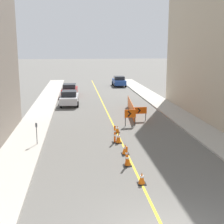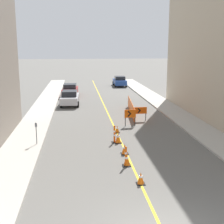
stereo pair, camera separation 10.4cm
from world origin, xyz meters
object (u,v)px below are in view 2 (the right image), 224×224
Objects in this scene: parked_car_curb_near at (70,98)px; parked_car_curb_far at (120,81)px; traffic_cone_second at (127,160)px; traffic_cone_fifth at (117,129)px; arrow_barricade_secondary at (140,111)px; delineator_post_rear at (114,135)px; parking_meter_near_curb at (36,129)px; traffic_cone_third at (125,149)px; delineator_post_front at (126,158)px; traffic_cone_fourth at (118,138)px; traffic_cone_nearest at (141,178)px; arrow_barricade_primary at (130,115)px; parked_car_curb_mid at (70,90)px.

parked_car_curb_far is at bearing 66.62° from parked_car_curb_near.
traffic_cone_second is 6.45m from traffic_cone_fifth.
parked_car_curb_far is at bearing 82.12° from arrow_barricade_secondary.
parking_meter_near_curb reaches higher than delineator_post_rear.
traffic_cone_third is 8.49m from arrow_barricade_secondary.
traffic_cone_fifth is at bearing 86.73° from delineator_post_front.
traffic_cone_fourth is at bearing -118.47° from arrow_barricade_secondary.
traffic_cone_nearest is 20.40m from parked_car_curb_near.
traffic_cone_second is 0.62× the size of delineator_post_front.
parked_car_curb_far is (2.56, 25.07, -0.14)m from arrow_barricade_primary.
parked_car_curb_near is (-3.37, 17.77, 0.47)m from traffic_cone_second.
delineator_post_rear is at bearing -74.48° from parked_car_curb_near.
delineator_post_rear is 0.27× the size of parked_car_curb_near.
arrow_barricade_secondary is 0.27× the size of parked_car_curb_mid.
traffic_cone_nearest is 6.41m from delineator_post_rear.
parking_meter_near_curb is (-5.20, -0.05, 0.77)m from traffic_cone_fourth.
delineator_post_front is 0.93× the size of arrow_barricade_secondary.
parked_car_curb_near is at bearing 107.96° from traffic_cone_fifth.
traffic_cone_second reaches higher than traffic_cone_fifth.
arrow_barricade_primary is at bearing -60.33° from parked_car_curb_near.
parked_car_curb_far reaches higher than delineator_post_rear.
delineator_post_front is at bearing -77.15° from parked_car_curb_near.
parked_car_curb_near is at bearing 103.91° from traffic_cone_fourth.
parking_meter_near_curb is (-4.98, -0.18, 0.62)m from delineator_post_rear.
delineator_post_front is 0.94× the size of delineator_post_rear.
traffic_cone_fifth is at bearing -97.02° from parked_car_curb_far.
arrow_barricade_primary reaches higher than delineator_post_front.
traffic_cone_fifth is at bearing 78.53° from delineator_post_rear.
traffic_cone_fourth reaches higher than traffic_cone_nearest.
traffic_cone_fourth is 4.06m from delineator_post_front.
delineator_post_front is 0.25× the size of parked_car_curb_far.
delineator_post_rear is (-0.33, 2.29, 0.20)m from traffic_cone_third.
traffic_cone_fourth is at bearing -96.83° from parked_car_curb_far.
arrow_barricade_primary is at bearing 78.88° from delineator_post_front.
traffic_cone_third is 6.59m from arrow_barricade_primary.
traffic_cone_fifth is at bearing 88.22° from traffic_cone_third.
parked_car_curb_near is at bearing -86.33° from parked_car_curb_mid.
traffic_cone_nearest is 2.32m from traffic_cone_second.
arrow_barricade_primary is 2.03m from arrow_barricade_secondary.
traffic_cone_second reaches higher than traffic_cone_nearest.
arrow_barricade_primary reaches higher than traffic_cone_nearest.
arrow_barricade_primary is at bearing 54.59° from traffic_cone_fifth.
parked_car_curb_mid is at bearing 104.01° from arrow_barricade_primary.
delineator_post_front is 4.18m from delineator_post_rear.
delineator_post_rear is (-0.45, 6.39, 0.22)m from traffic_cone_nearest.
traffic_cone_nearest is 0.81× the size of traffic_cone_fourth.
traffic_cone_third is at bearing 91.67° from traffic_cone_nearest.
parked_car_curb_far is at bearing 54.06° from parked_car_curb_mid.
parked_car_curb_far is (7.56, 9.37, 0.00)m from parked_car_curb_mid.
traffic_cone_third is at bearing -21.69° from parking_meter_near_curb.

